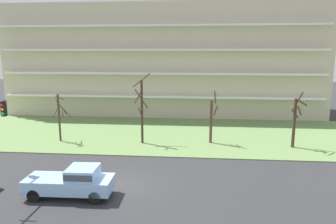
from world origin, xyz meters
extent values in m
plane|color=#2D2D30|center=(0.00, 0.00, 0.00)|extent=(160.00, 160.00, 0.00)
cube|color=#66844C|center=(0.00, 14.00, 0.04)|extent=(80.00, 16.00, 0.08)
cube|color=beige|center=(0.00, 27.77, 7.67)|extent=(44.13, 11.55, 15.34)
cube|color=white|center=(0.00, 21.55, 3.07)|extent=(42.37, 0.90, 0.24)
cube|color=white|center=(0.00, 21.55, 6.14)|extent=(42.37, 0.90, 0.24)
cube|color=white|center=(0.00, 21.55, 9.20)|extent=(42.37, 0.90, 0.24)
cube|color=white|center=(0.00, 21.55, 12.27)|extent=(42.37, 0.90, 0.24)
cylinder|color=#4C3828|center=(-8.75, 9.90, 2.43)|extent=(0.20, 0.20, 4.85)
cylinder|color=#4C3828|center=(-9.17, 9.97, 2.88)|extent=(0.25, 0.92, 0.77)
cylinder|color=#4C3828|center=(-7.91, 9.93, 2.93)|extent=(0.15, 1.74, 1.23)
cylinder|color=#4C3828|center=(-8.46, 9.64, 4.51)|extent=(0.62, 0.66, 0.52)
cylinder|color=#4C3828|center=(-8.31, 9.63, 3.58)|extent=(0.66, 0.98, 1.51)
cylinder|color=#4C3828|center=(-8.37, 9.98, 2.81)|extent=(0.27, 0.84, 0.74)
cylinder|color=#423023|center=(-0.37, 9.96, 3.15)|extent=(0.24, 0.24, 6.29)
cylinder|color=#423023|center=(-0.52, 10.81, 6.20)|extent=(1.78, 0.41, 1.42)
cylinder|color=#423023|center=(-0.31, 9.39, 4.56)|extent=(1.24, 0.25, 1.86)
cylinder|color=#423023|center=(-0.54, 9.78, 3.28)|extent=(0.51, 0.47, 0.71)
cylinder|color=#423023|center=(-0.77, 10.24, 4.63)|extent=(0.69, 0.93, 1.21)
cylinder|color=#4C3828|center=(6.35, 10.68, 2.17)|extent=(0.27, 0.27, 4.34)
cylinder|color=#4C3828|center=(6.72, 10.72, 3.14)|extent=(0.22, 0.84, 0.85)
cylinder|color=#4C3828|center=(6.89, 10.65, 3.63)|extent=(0.20, 1.14, 0.63)
cylinder|color=#4C3828|center=(6.68, 10.61, 4.66)|extent=(0.29, 0.80, 1.35)
cylinder|color=#423023|center=(14.02, 9.87, 2.33)|extent=(0.29, 0.29, 4.66)
cylinder|color=#423023|center=(14.31, 9.59, 3.68)|extent=(0.72, 0.75, 1.05)
cylinder|color=#423023|center=(14.29, 10.19, 4.41)|extent=(0.82, 0.72, 1.85)
cylinder|color=#423023|center=(13.93, 9.59, 3.35)|extent=(0.70, 0.32, 0.83)
cylinder|color=#423023|center=(14.29, 9.27, 4.50)|extent=(1.30, 0.70, 0.80)
cube|color=#8CB2E0|center=(-2.91, -2.00, 0.82)|extent=(5.45, 2.13, 0.85)
cube|color=#8CB2E0|center=(-2.01, -1.98, 1.60)|extent=(1.84, 1.88, 0.70)
cube|color=#2D3847|center=(-2.01, -1.98, 1.60)|extent=(1.81, 1.92, 0.38)
cylinder|color=black|center=(-1.04, -1.06, 0.40)|extent=(0.81, 0.24, 0.80)
cylinder|color=black|center=(-1.00, -2.84, 0.40)|extent=(0.81, 0.24, 0.80)
cylinder|color=black|center=(-4.82, -1.16, 0.40)|extent=(0.81, 0.24, 0.80)
cylinder|color=black|center=(-4.78, -2.94, 0.40)|extent=(0.81, 0.24, 0.80)
cube|color=black|center=(-7.44, -0.95, 5.31)|extent=(0.28, 0.28, 0.90)
sphere|color=red|center=(-7.44, -1.10, 5.61)|extent=(0.20, 0.20, 0.20)
sphere|color=#F2A519|center=(-7.44, -1.10, 5.33)|extent=(0.20, 0.20, 0.20)
sphere|color=green|center=(-7.44, -1.10, 5.05)|extent=(0.20, 0.20, 0.20)
camera|label=1|loc=(4.96, -19.99, 8.97)|focal=33.97mm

